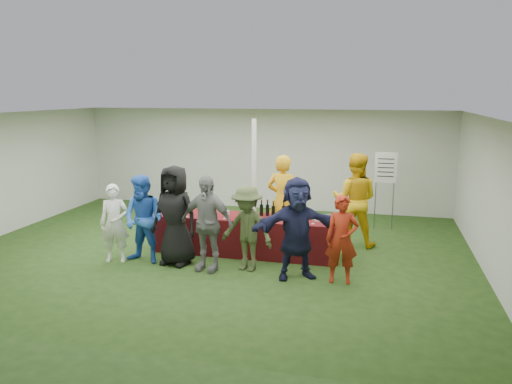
% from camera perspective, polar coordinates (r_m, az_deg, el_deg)
% --- Properties ---
extents(ground, '(60.00, 60.00, 0.00)m').
position_cam_1_polar(ground, '(10.10, -4.67, -6.80)').
color(ground, '#284719').
rests_on(ground, ground).
extents(tent, '(10.00, 10.00, 10.00)m').
position_cam_1_polar(tent, '(10.76, -0.22, 1.77)').
color(tent, white).
rests_on(tent, ground).
extents(serving_table, '(3.60, 0.80, 0.75)m').
position_cam_1_polar(serving_table, '(9.87, -1.13, -4.93)').
color(serving_table, maroon).
rests_on(serving_table, ground).
extents(wine_bottles, '(0.77, 0.15, 0.32)m').
position_cam_1_polar(wine_bottles, '(9.73, 2.62, -2.15)').
color(wine_bottles, black).
rests_on(wine_bottles, serving_table).
extents(wine_glasses, '(2.86, 0.13, 0.16)m').
position_cam_1_polar(wine_glasses, '(9.65, -4.38, -2.35)').
color(wine_glasses, silver).
rests_on(wine_glasses, serving_table).
extents(water_bottle, '(0.07, 0.07, 0.23)m').
position_cam_1_polar(water_bottle, '(9.81, -0.77, -2.14)').
color(water_bottle, silver).
rests_on(water_bottle, serving_table).
extents(bar_towel, '(0.25, 0.18, 0.03)m').
position_cam_1_polar(bar_towel, '(9.55, 7.52, -3.16)').
color(bar_towel, white).
rests_on(bar_towel, serving_table).
extents(dump_bucket, '(0.24, 0.24, 0.18)m').
position_cam_1_polar(dump_bucket, '(9.25, 8.47, -3.18)').
color(dump_bucket, slate).
rests_on(dump_bucket, serving_table).
extents(wine_list_sign, '(0.50, 0.03, 1.80)m').
position_cam_1_polar(wine_list_sign, '(11.79, 14.59, 2.07)').
color(wine_list_sign, slate).
rests_on(wine_list_sign, ground).
extents(staff_pourer, '(0.78, 0.60, 1.90)m').
position_cam_1_polar(staff_pourer, '(10.24, 3.09, -1.01)').
color(staff_pourer, gold).
rests_on(staff_pourer, ground).
extents(staff_back, '(0.99, 0.80, 1.93)m').
position_cam_1_polar(staff_back, '(10.46, 11.22, -0.87)').
color(staff_back, gold).
rests_on(staff_back, ground).
extents(customer_0, '(0.62, 0.49, 1.48)m').
position_cam_1_polar(customer_0, '(9.68, -15.87, -3.47)').
color(customer_0, white).
rests_on(customer_0, ground).
extents(customer_1, '(0.89, 0.74, 1.65)m').
position_cam_1_polar(customer_1, '(9.48, -12.71, -3.07)').
color(customer_1, blue).
rests_on(customer_1, ground).
extents(customer_2, '(0.99, 0.73, 1.85)m').
position_cam_1_polar(customer_2, '(9.26, -9.24, -2.65)').
color(customer_2, black).
rests_on(customer_2, ground).
extents(customer_3, '(1.07, 0.58, 1.73)m').
position_cam_1_polar(customer_3, '(8.89, -5.67, -3.55)').
color(customer_3, gray).
rests_on(customer_3, ground).
extents(customer_4, '(1.10, 0.80, 1.54)m').
position_cam_1_polar(customer_4, '(8.85, -1.02, -4.20)').
color(customer_4, '#424E29').
rests_on(customer_4, ground).
extents(customer_5, '(1.69, 1.15, 1.75)m').
position_cam_1_polar(customer_5, '(8.49, 4.70, -4.16)').
color(customer_5, '#1A1D3E').
rests_on(customer_5, ground).
extents(customer_6, '(0.57, 0.41, 1.49)m').
position_cam_1_polar(customer_6, '(8.41, 9.78, -5.36)').
color(customer_6, '#A12511').
rests_on(customer_6, ground).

